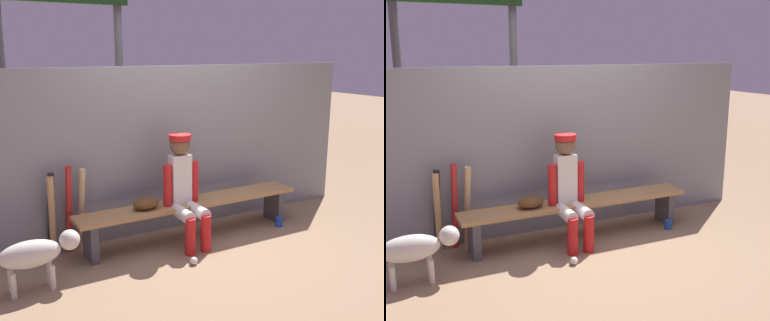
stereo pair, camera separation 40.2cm
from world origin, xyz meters
TOP-DOWN VIEW (x-y plane):
  - ground_plane at (0.00, 0.00)m, footprint 30.00×30.00m
  - chainlink_fence at (0.00, 0.38)m, footprint 4.72×0.03m
  - dugout_bench at (0.00, 0.00)m, footprint 2.58×0.36m
  - player_seated at (-0.14, -0.10)m, footprint 0.41×0.55m
  - baseball_glove at (-0.54, 0.00)m, footprint 0.28×0.20m
  - bat_wood_natural at (-1.14, 0.29)m, footprint 0.10×0.22m
  - bat_aluminum_red at (-1.27, 0.25)m, footprint 0.08×0.17m
  - bat_aluminum_black at (-1.44, 0.30)m, footprint 0.09×0.23m
  - bat_wood_tan at (-1.44, 0.24)m, footprint 0.08×0.19m
  - baseball at (-0.32, -0.60)m, footprint 0.07×0.07m
  - cup_on_ground at (1.05, -0.22)m, footprint 0.08×0.08m
  - cup_on_bench at (-0.16, -0.02)m, footprint 0.08×0.08m
  - scoreboard at (-0.86, 1.44)m, footprint 1.90×0.27m
  - dog at (-1.72, -0.36)m, footprint 0.84×0.20m

SIDE VIEW (x-z plane):
  - ground_plane at x=0.00m, z-range 0.00..0.00m
  - baseball at x=-0.32m, z-range 0.00..0.07m
  - cup_on_ground at x=1.05m, z-range 0.00..0.11m
  - dugout_bench at x=0.00m, z-range 0.12..0.54m
  - dog at x=-1.72m, z-range 0.09..0.58m
  - bat_wood_tan at x=-1.44m, z-range 0.00..0.85m
  - bat_aluminum_black at x=-1.44m, z-range 0.00..0.87m
  - bat_wood_natural at x=-1.14m, z-range 0.00..0.87m
  - bat_aluminum_red at x=-1.27m, z-range 0.00..0.92m
  - cup_on_bench at x=-0.16m, z-range 0.42..0.53m
  - baseball_glove at x=-0.54m, z-range 0.42..0.54m
  - player_seated at x=-0.14m, z-range 0.04..1.21m
  - chainlink_fence at x=0.00m, z-range 0.00..1.85m
  - scoreboard at x=-0.86m, z-range 0.65..4.13m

